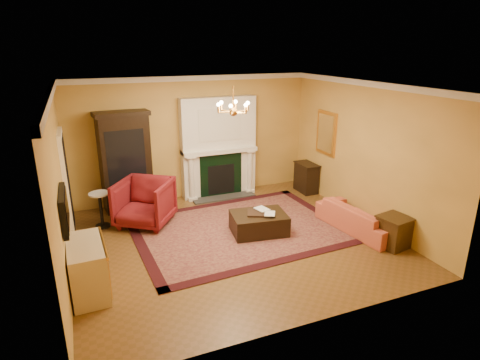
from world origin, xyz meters
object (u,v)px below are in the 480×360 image
coral_sofa (359,213)px  console_table (306,178)px  china_cabinet (126,163)px  end_table (394,233)px  pedestal_table (101,207)px  commode (88,268)px  wingback_armchair (144,200)px  leather_ottoman (259,223)px

coral_sofa → console_table: bearing=-12.2°
china_cabinet → console_table: china_cabinet is taller
end_table → console_table: size_ratio=0.79×
coral_sofa → end_table: 0.87m
pedestal_table → commode: 2.44m
wingback_armchair → commode: wingback_armchair is taller
pedestal_table → leather_ottoman: size_ratio=0.70×
china_cabinet → commode: china_cabinet is taller
commode → wingback_armchair: bearing=58.8°
wingback_armchair → console_table: 4.30m
console_table → pedestal_table: bearing=-176.6°
wingback_armchair → leather_ottoman: size_ratio=1.00×
wingback_armchair → end_table: size_ratio=1.87×
wingback_armchair → coral_sofa: size_ratio=0.58×
end_table → console_table: (0.06, 3.29, 0.08)m
pedestal_table → commode: commode is taller
console_table → leather_ottoman: console_table is taller
coral_sofa → pedestal_table: bearing=59.0°
pedestal_table → leather_ottoman: 3.33m
leather_ottoman → wingback_armchair: bearing=156.1°
wingback_armchair → commode: bearing=-85.1°
china_cabinet → end_table: size_ratio=3.76×
commode → coral_sofa: bearing=0.6°
china_cabinet → wingback_armchair: size_ratio=2.01×
china_cabinet → pedestal_table: 1.28m
end_table → commode: bearing=173.6°
pedestal_table → console_table: size_ratio=1.04×
wingback_armchair → pedestal_table: (-0.88, 0.20, -0.10)m
coral_sofa → end_table: size_ratio=3.24×
china_cabinet → coral_sofa: size_ratio=1.16×
commode → leather_ottoman: size_ratio=1.01×
commode → coral_sofa: 5.31m
commode → china_cabinet: bearing=70.5°
leather_ottoman → console_table: bearing=47.6°
pedestal_table → coral_sofa: pedestal_table is taller
wingback_armchair → pedestal_table: bearing=-158.6°
china_cabinet → leather_ottoman: bearing=-53.0°
pedestal_table → commode: size_ratio=0.70×
coral_sofa → commode: bearing=85.3°
commode → end_table: (5.45, -0.61, -0.12)m
coral_sofa → end_table: coral_sofa is taller
pedestal_table → wingback_armchair: bearing=-12.8°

